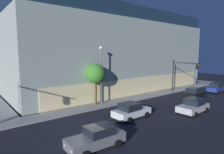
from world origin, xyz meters
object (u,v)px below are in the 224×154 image
object	(u,v)px
traffic_light_far_corner	(182,70)
car_white	(131,111)
car_black	(194,93)
car_blue	(217,88)
modern_building	(91,52)
sidewalk_tree	(96,74)
street_lamp_sidewalk	(101,68)
car_grey	(97,138)
car_silver	(193,106)

from	to	relation	value
traffic_light_far_corner	car_white	size ratio (longest dim) A/B	1.32
car_white	traffic_light_far_corner	bearing A→B (deg)	14.20
car_black	car_blue	world-z (taller)	car_blue
modern_building	sidewalk_tree	size ratio (longest dim) A/B	6.92
modern_building	car_white	size ratio (longest dim) A/B	8.79
sidewalk_tree	car_white	distance (m)	7.38
street_lamp_sidewalk	sidewalk_tree	xyz separation A→B (m)	(-0.65, 0.34, -0.76)
modern_building	car_blue	xyz separation A→B (m)	(11.98, -22.30, -6.32)
street_lamp_sidewalk	car_blue	distance (m)	22.14
modern_building	traffic_light_far_corner	size ratio (longest dim) A/B	6.69
car_blue	traffic_light_far_corner	bearing A→B (deg)	145.41
traffic_light_far_corner	car_grey	xyz separation A→B (m)	(-22.72, -7.27, -3.16)
car_grey	car_black	xyz separation A→B (m)	(20.58, 3.69, 0.02)
street_lamp_sidewalk	car_white	bearing A→B (deg)	-95.01
sidewalk_tree	car_grey	bearing A→B (deg)	-123.50
street_lamp_sidewalk	car_blue	world-z (taller)	street_lamp_sidewalk
car_white	sidewalk_tree	bearing A→B (deg)	90.89
modern_building	traffic_light_far_corner	xyz separation A→B (m)	(6.64, -18.63, -3.24)
traffic_light_far_corner	sidewalk_tree	xyz separation A→B (m)	(-16.27, 2.47, 0.26)
modern_building	car_black	world-z (taller)	modern_building
car_silver	car_black	size ratio (longest dim) A/B	1.05
traffic_light_far_corner	car_black	distance (m)	5.22
car_silver	car_black	bearing A→B (deg)	27.40
traffic_light_far_corner	street_lamp_sidewalk	distance (m)	15.80
car_black	car_white	bearing A→B (deg)	-177.94
modern_building	car_silver	distance (m)	26.74
traffic_light_far_corner	street_lamp_sidewalk	bearing A→B (deg)	172.23
modern_building	car_grey	xyz separation A→B (m)	(-16.07, -25.90, -6.39)
street_lamp_sidewalk	car_grey	bearing A→B (deg)	-127.03
car_grey	car_blue	size ratio (longest dim) A/B	0.95
modern_building	car_silver	size ratio (longest dim) A/B	8.56
sidewalk_tree	car_white	xyz separation A→B (m)	(0.10, -6.56, -3.39)
traffic_light_far_corner	car_black	bearing A→B (deg)	-120.79
traffic_light_far_corner	street_lamp_sidewalk	world-z (taller)	street_lamp_sidewalk
car_silver	car_grey	bearing A→B (deg)	-179.80
car_grey	car_silver	bearing A→B (deg)	0.20
traffic_light_far_corner	sidewalk_tree	world-z (taller)	traffic_light_far_corner
car_white	car_silver	size ratio (longest dim) A/B	0.97
modern_building	car_grey	world-z (taller)	modern_building
car_grey	car_silver	size ratio (longest dim) A/B	0.99
modern_building	sidewalk_tree	world-z (taller)	modern_building
street_lamp_sidewalk	car_blue	size ratio (longest dim) A/B	1.66
car_white	car_blue	xyz separation A→B (m)	(21.51, 0.41, 0.04)
modern_building	car_blue	distance (m)	26.10
traffic_light_far_corner	car_silver	world-z (taller)	traffic_light_far_corner
car_grey	car_black	world-z (taller)	car_black
car_blue	car_black	bearing A→B (deg)	179.29
street_lamp_sidewalk	car_blue	bearing A→B (deg)	-15.50
traffic_light_far_corner	car_grey	size ratio (longest dim) A/B	1.29
street_lamp_sidewalk	traffic_light_far_corner	bearing A→B (deg)	-7.77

